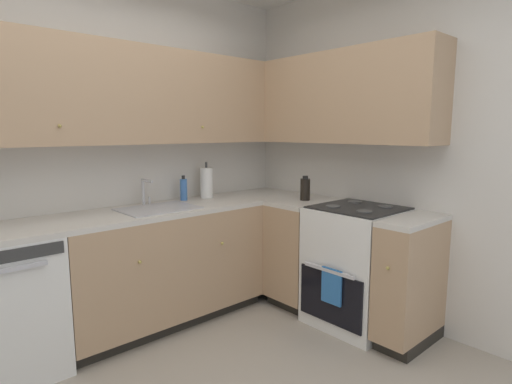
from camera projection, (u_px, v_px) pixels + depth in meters
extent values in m
cube|color=silver|center=(83.00, 153.00, 3.01)|extent=(3.75, 0.05, 2.66)
cube|color=silver|center=(418.00, 153.00, 3.03)|extent=(0.05, 3.32, 2.66)
cube|color=white|center=(4.00, 306.00, 2.48)|extent=(0.60, 0.60, 0.87)
cube|color=#333333|center=(9.00, 256.00, 2.20)|extent=(0.55, 0.01, 0.07)
cube|color=silver|center=(11.00, 269.00, 2.20)|extent=(0.36, 0.02, 0.02)
cube|color=tan|center=(163.00, 262.00, 3.19)|extent=(1.55, 0.60, 0.78)
cube|color=black|center=(163.00, 313.00, 3.28)|extent=(1.55, 0.54, 0.09)
sphere|color=tan|center=(140.00, 262.00, 2.71)|extent=(0.02, 0.02, 0.02)
sphere|color=tan|center=(222.00, 243.00, 3.16)|extent=(0.02, 0.02, 0.02)
cube|color=beige|center=(161.00, 210.00, 3.13)|extent=(2.76, 0.60, 0.03)
cube|color=tan|center=(304.00, 249.00, 3.53)|extent=(0.60, 0.41, 0.78)
cube|color=black|center=(305.00, 296.00, 3.62)|extent=(0.54, 0.41, 0.09)
cube|color=tan|center=(411.00, 279.00, 2.82)|extent=(0.60, 0.25, 0.78)
cube|color=black|center=(409.00, 337.00, 2.90)|extent=(0.54, 0.25, 0.09)
sphere|color=tan|center=(388.00, 268.00, 2.59)|extent=(0.02, 0.02, 0.02)
cube|color=beige|center=(305.00, 202.00, 3.47)|extent=(0.60, 0.41, 0.03)
cube|color=beige|center=(414.00, 221.00, 2.76)|extent=(0.60, 0.25, 0.03)
cube|color=white|center=(357.00, 266.00, 3.16)|extent=(0.64, 0.62, 0.91)
cube|color=black|center=(330.00, 298.00, 2.97)|extent=(0.02, 0.55, 0.38)
cube|color=silver|center=(329.00, 270.00, 2.93)|extent=(0.02, 0.43, 0.02)
cube|color=black|center=(359.00, 208.00, 3.10)|extent=(0.59, 0.60, 0.01)
cube|color=white|center=(381.00, 194.00, 3.29)|extent=(0.03, 0.60, 0.15)
cylinder|color=#4C4C4C|center=(364.00, 211.00, 2.90)|extent=(0.11, 0.11, 0.01)
cylinder|color=#4C4C4C|center=(333.00, 206.00, 3.10)|extent=(0.11, 0.11, 0.01)
cylinder|color=#4C4C4C|center=(385.00, 207.00, 3.09)|extent=(0.11, 0.11, 0.01)
cylinder|color=#4C4C4C|center=(355.00, 202.00, 3.29)|extent=(0.11, 0.11, 0.01)
cube|color=#2D6BB2|center=(331.00, 286.00, 2.92)|extent=(0.02, 0.17, 0.26)
cube|color=tan|center=(128.00, 95.00, 3.00)|extent=(2.44, 0.32, 0.71)
sphere|color=tan|center=(60.00, 126.00, 2.55)|extent=(0.02, 0.02, 0.02)
sphere|color=tan|center=(203.00, 127.00, 3.26)|extent=(0.02, 0.02, 0.02)
cube|color=tan|center=(329.00, 99.00, 3.35)|extent=(0.32, 1.85, 0.71)
cube|color=#B7B7BC|center=(158.00, 208.00, 3.07)|extent=(0.55, 0.40, 0.01)
cube|color=gray|center=(158.00, 215.00, 3.08)|extent=(0.51, 0.36, 0.09)
cube|color=#99999E|center=(158.00, 213.00, 3.08)|extent=(0.02, 0.35, 0.06)
cylinder|color=silver|center=(143.00, 192.00, 3.23)|extent=(0.02, 0.02, 0.21)
cylinder|color=silver|center=(147.00, 181.00, 3.16)|extent=(0.02, 0.15, 0.02)
cylinder|color=silver|center=(149.00, 200.00, 3.27)|extent=(0.02, 0.02, 0.06)
cylinder|color=#3F72BF|center=(184.00, 190.00, 3.45)|extent=(0.06, 0.06, 0.18)
cylinder|color=#262626|center=(183.00, 177.00, 3.44)|extent=(0.03, 0.03, 0.03)
cylinder|color=white|center=(207.00, 183.00, 3.58)|extent=(0.11, 0.11, 0.26)
cylinder|color=#3F3F3F|center=(207.00, 181.00, 3.58)|extent=(0.02, 0.02, 0.32)
cylinder|color=black|center=(305.00, 189.00, 3.46)|extent=(0.08, 0.08, 0.18)
cylinder|color=black|center=(305.00, 177.00, 3.44)|extent=(0.05, 0.05, 0.02)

